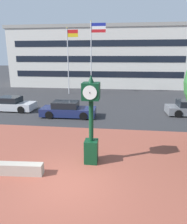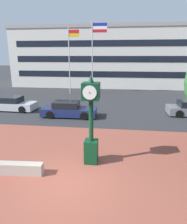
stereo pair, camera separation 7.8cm
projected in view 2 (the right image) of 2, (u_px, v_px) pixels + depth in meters
The scene contains 9 objects.
ground_plane at pixel (68, 183), 8.37m from camera, with size 200.00×200.00×0.00m, color #2D2D30.
plaza_brick_paving at pixel (75, 166), 9.61m from camera, with size 44.00×10.60×0.01m, color brown.
planter_wall at pixel (6, 168), 8.98m from camera, with size 3.20×0.40×0.50m, color #ADA393.
street_clock at pixel (91, 121), 9.47m from camera, with size 0.75×0.86×4.14m.
car_street_near at pixel (13, 104), 19.44m from camera, with size 4.15×1.97×1.28m.
car_street_mid at pixel (69, 110), 17.41m from camera, with size 4.53×1.88×1.28m.
flagpole_primary at pixel (70, 57), 26.77m from camera, with size 1.44×0.14×8.33m.
flagpole_secondary at pixel (94, 51), 26.20m from camera, with size 1.87×0.14×9.05m.
civic_building at pixel (102, 57), 36.53m from camera, with size 28.75×11.60×9.42m.
Camera 2 is at (1.98, -7.15, 4.91)m, focal length 33.58 mm.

